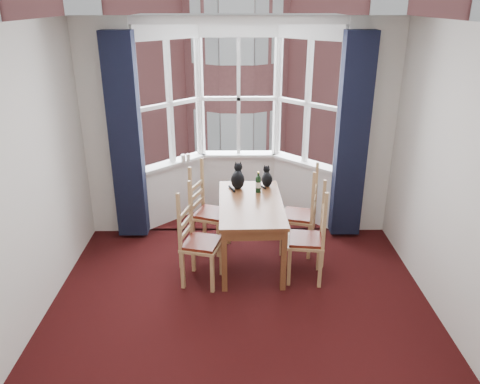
{
  "coord_description": "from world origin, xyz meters",
  "views": [
    {
      "loc": [
        -0.05,
        -3.61,
        2.98
      ],
      "look_at": [
        -0.0,
        1.05,
        1.05
      ],
      "focal_mm": 35.0,
      "sensor_mm": 36.0,
      "label": 1
    }
  ],
  "objects_px": {
    "candle_short": "(188,158)",
    "dining_table": "(251,210)",
    "chair_left_far": "(204,213)",
    "chair_right_near": "(314,241)",
    "cat_right": "(267,178)",
    "candle_tall": "(183,158)",
    "chair_left_near": "(194,243)",
    "chair_right_far": "(306,217)",
    "cat_left": "(238,178)",
    "wine_bottle": "(258,183)"
  },
  "relations": [
    {
      "from": "candle_short",
      "to": "dining_table",
      "type": "bearing_deg",
      "value": -55.67
    },
    {
      "from": "chair_left_far",
      "to": "dining_table",
      "type": "bearing_deg",
      "value": -30.59
    },
    {
      "from": "chair_right_near",
      "to": "chair_left_far",
      "type": "bearing_deg",
      "value": 149.58
    },
    {
      "from": "cat_right",
      "to": "candle_tall",
      "type": "xyz_separation_m",
      "value": [
        -1.13,
        0.68,
        0.05
      ]
    },
    {
      "from": "chair_left_near",
      "to": "chair_left_far",
      "type": "relative_size",
      "value": 1.0
    },
    {
      "from": "chair_right_far",
      "to": "cat_right",
      "type": "relative_size",
      "value": 3.42
    },
    {
      "from": "cat_left",
      "to": "wine_bottle",
      "type": "relative_size",
      "value": 1.25
    },
    {
      "from": "wine_bottle",
      "to": "chair_right_far",
      "type": "bearing_deg",
      "value": -9.56
    },
    {
      "from": "cat_right",
      "to": "chair_right_near",
      "type": "bearing_deg",
      "value": -62.95
    },
    {
      "from": "cat_left",
      "to": "chair_right_far",
      "type": "bearing_deg",
      "value": -16.29
    },
    {
      "from": "cat_right",
      "to": "cat_left",
      "type": "bearing_deg",
      "value": -170.52
    },
    {
      "from": "chair_right_far",
      "to": "candle_tall",
      "type": "distance_m",
      "value": 1.93
    },
    {
      "from": "wine_bottle",
      "to": "candle_tall",
      "type": "bearing_deg",
      "value": 138.71
    },
    {
      "from": "chair_right_far",
      "to": "cat_left",
      "type": "relative_size",
      "value": 2.76
    },
    {
      "from": "wine_bottle",
      "to": "candle_tall",
      "type": "xyz_separation_m",
      "value": [
        -1.01,
        0.88,
        0.03
      ]
    },
    {
      "from": "chair_right_near",
      "to": "candle_tall",
      "type": "relative_size",
      "value": 8.78
    },
    {
      "from": "cat_left",
      "to": "candle_short",
      "type": "height_order",
      "value": "cat_left"
    },
    {
      "from": "dining_table",
      "to": "wine_bottle",
      "type": "xyz_separation_m",
      "value": [
        0.1,
        0.32,
        0.22
      ]
    },
    {
      "from": "candle_tall",
      "to": "cat_right",
      "type": "bearing_deg",
      "value": -30.96
    },
    {
      "from": "chair_left_near",
      "to": "candle_short",
      "type": "relative_size",
      "value": 8.85
    },
    {
      "from": "dining_table",
      "to": "chair_right_near",
      "type": "relative_size",
      "value": 1.52
    },
    {
      "from": "chair_left_near",
      "to": "cat_left",
      "type": "height_order",
      "value": "cat_left"
    },
    {
      "from": "wine_bottle",
      "to": "candle_short",
      "type": "height_order",
      "value": "wine_bottle"
    },
    {
      "from": "chair_left_far",
      "to": "chair_right_near",
      "type": "xyz_separation_m",
      "value": [
        1.27,
        -0.75,
        0.0
      ]
    },
    {
      "from": "chair_left_near",
      "to": "chair_left_far",
      "type": "bearing_deg",
      "value": 85.26
    },
    {
      "from": "chair_left_far",
      "to": "wine_bottle",
      "type": "height_order",
      "value": "wine_bottle"
    },
    {
      "from": "chair_right_near",
      "to": "wine_bottle",
      "type": "bearing_deg",
      "value": 129.51
    },
    {
      "from": "chair_right_far",
      "to": "candle_tall",
      "type": "xyz_separation_m",
      "value": [
        -1.6,
        0.98,
        0.45
      ]
    },
    {
      "from": "dining_table",
      "to": "chair_right_far",
      "type": "relative_size",
      "value": 1.52
    },
    {
      "from": "wine_bottle",
      "to": "candle_tall",
      "type": "distance_m",
      "value": 1.34
    },
    {
      "from": "chair_right_far",
      "to": "chair_right_near",
      "type": "bearing_deg",
      "value": -89.62
    },
    {
      "from": "chair_right_near",
      "to": "candle_short",
      "type": "relative_size",
      "value": 8.85
    },
    {
      "from": "dining_table",
      "to": "chair_left_far",
      "type": "xyz_separation_m",
      "value": [
        -0.58,
        0.34,
        -0.2
      ]
    },
    {
      "from": "dining_table",
      "to": "chair_right_near",
      "type": "bearing_deg",
      "value": -30.27
    },
    {
      "from": "candle_tall",
      "to": "candle_short",
      "type": "bearing_deg",
      "value": 23.85
    },
    {
      "from": "chair_left_far",
      "to": "cat_left",
      "type": "distance_m",
      "value": 0.62
    },
    {
      "from": "chair_right_near",
      "to": "cat_right",
      "type": "xyz_separation_m",
      "value": [
        -0.47,
        0.93,
        0.4
      ]
    },
    {
      "from": "cat_right",
      "to": "wine_bottle",
      "type": "height_order",
      "value": "wine_bottle"
    },
    {
      "from": "cat_left",
      "to": "candle_short",
      "type": "xyz_separation_m",
      "value": [
        -0.69,
        0.77,
        0.02
      ]
    },
    {
      "from": "dining_table",
      "to": "cat_left",
      "type": "bearing_deg",
      "value": 108.16
    },
    {
      "from": "dining_table",
      "to": "candle_short",
      "type": "xyz_separation_m",
      "value": [
        -0.84,
        1.23,
        0.25
      ]
    },
    {
      "from": "chair_right_near",
      "to": "cat_right",
      "type": "relative_size",
      "value": 3.42
    },
    {
      "from": "dining_table",
      "to": "candle_tall",
      "type": "distance_m",
      "value": 1.53
    },
    {
      "from": "cat_left",
      "to": "candle_short",
      "type": "distance_m",
      "value": 1.03
    },
    {
      "from": "cat_right",
      "to": "wine_bottle",
      "type": "xyz_separation_m",
      "value": [
        -0.12,
        -0.21,
        0.01
      ]
    },
    {
      "from": "dining_table",
      "to": "wine_bottle",
      "type": "distance_m",
      "value": 0.4
    },
    {
      "from": "chair_left_near",
      "to": "candle_short",
      "type": "xyz_separation_m",
      "value": [
        -0.2,
        1.67,
        0.45
      ]
    },
    {
      "from": "chair_right_far",
      "to": "wine_bottle",
      "type": "height_order",
      "value": "wine_bottle"
    },
    {
      "from": "chair_right_near",
      "to": "cat_left",
      "type": "relative_size",
      "value": 2.76
    },
    {
      "from": "chair_left_near",
      "to": "chair_right_near",
      "type": "xyz_separation_m",
      "value": [
        1.34,
        0.03,
        0.0
      ]
    }
  ]
}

